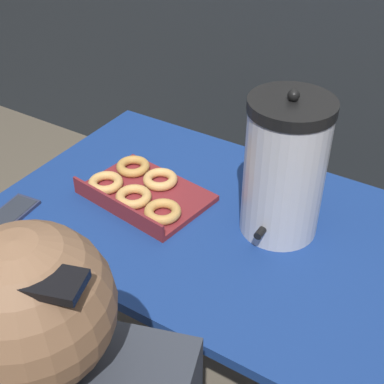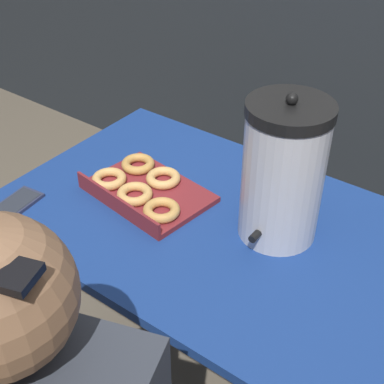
{
  "view_description": "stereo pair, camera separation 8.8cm",
  "coord_description": "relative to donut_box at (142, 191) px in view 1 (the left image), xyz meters",
  "views": [
    {
      "loc": [
        0.54,
        -0.97,
        1.65
      ],
      "look_at": [
        -0.06,
        0.0,
        0.82
      ],
      "focal_mm": 50.0,
      "sensor_mm": 36.0,
      "label": 1
    },
    {
      "loc": [
        0.61,
        -0.92,
        1.65
      ],
      "look_at": [
        -0.06,
        0.0,
        0.82
      ],
      "focal_mm": 50.0,
      "sensor_mm": 36.0,
      "label": 2
    }
  ],
  "objects": [
    {
      "name": "cell_phone",
      "position": [
        -0.25,
        -0.25,
        -0.01
      ],
      "size": [
        0.09,
        0.14,
        0.01
      ],
      "rotation": [
        0.0,
        0.0,
        0.11
      ],
      "color": "#2D334C",
      "rests_on": "folding_table"
    },
    {
      "name": "coffee_urn",
      "position": [
        0.38,
        0.08,
        0.16
      ],
      "size": [
        0.2,
        0.23,
        0.39
      ],
      "color": "silver",
      "rests_on": "folding_table"
    },
    {
      "name": "folding_table",
      "position": [
        0.21,
        0.02,
        -0.08
      ],
      "size": [
        1.13,
        0.74,
        0.76
      ],
      "color": "navy",
      "rests_on": "ground"
    },
    {
      "name": "donut_box",
      "position": [
        0.0,
        0.0,
        0.0
      ],
      "size": [
        0.37,
        0.28,
        0.05
      ],
      "rotation": [
        0.0,
        0.0,
        -0.14
      ],
      "color": "maroon",
      "rests_on": "folding_table"
    }
  ]
}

